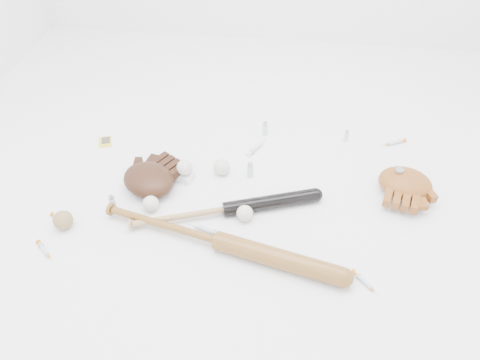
# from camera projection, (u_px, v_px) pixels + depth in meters

# --- Properties ---
(bat_dark) EXTENTS (0.80, 0.33, 0.06)m
(bat_dark) POSITION_uv_depth(u_px,v_px,m) (225.00, 209.00, 1.91)
(bat_dark) COLOR black
(bat_dark) RESTS_ON ground
(bat_wood) EXTENTS (1.01, 0.31, 0.07)m
(bat_wood) POSITION_uv_depth(u_px,v_px,m) (218.00, 241.00, 1.78)
(bat_wood) COLOR brown
(bat_wood) RESTS_ON ground
(glove_dark) EXTENTS (0.39, 0.39, 0.10)m
(glove_dark) POSITION_uv_depth(u_px,v_px,m) (149.00, 179.00, 2.01)
(glove_dark) COLOR black
(glove_dark) RESTS_ON ground
(glove_tan) EXTENTS (0.33, 0.33, 0.10)m
(glove_tan) POSITION_uv_depth(u_px,v_px,m) (405.00, 183.00, 2.00)
(glove_tan) COLOR brown
(glove_tan) RESTS_ON ground
(trading_card) EXTENTS (0.08, 0.10, 0.00)m
(trading_card) POSITION_uv_depth(u_px,v_px,m) (105.00, 142.00, 2.28)
(trading_card) COLOR gold
(trading_card) RESTS_ON ground
(pedestal) EXTENTS (0.08, 0.08, 0.04)m
(pedestal) POSITION_uv_depth(u_px,v_px,m) (186.00, 177.00, 2.07)
(pedestal) COLOR white
(pedestal) RESTS_ON ground
(baseball_on_pedestal) EXTENTS (0.07, 0.07, 0.07)m
(baseball_on_pedestal) POSITION_uv_depth(u_px,v_px,m) (185.00, 168.00, 2.04)
(baseball_on_pedestal) COLOR beige
(baseball_on_pedestal) RESTS_ON pedestal
(baseball_left) EXTENTS (0.07, 0.07, 0.07)m
(baseball_left) POSITION_uv_depth(u_px,v_px,m) (151.00, 204.00, 1.93)
(baseball_left) COLOR beige
(baseball_left) RESTS_ON ground
(baseball_upper) EXTENTS (0.07, 0.07, 0.07)m
(baseball_upper) POSITION_uv_depth(u_px,v_px,m) (222.00, 167.00, 2.09)
(baseball_upper) COLOR beige
(baseball_upper) RESTS_ON ground
(baseball_mid) EXTENTS (0.07, 0.07, 0.07)m
(baseball_mid) POSITION_uv_depth(u_px,v_px,m) (245.00, 213.00, 1.89)
(baseball_mid) COLOR beige
(baseball_mid) RESTS_ON ground
(baseball_aged) EXTENTS (0.08, 0.08, 0.08)m
(baseball_aged) POSITION_uv_depth(u_px,v_px,m) (63.00, 220.00, 1.85)
(baseball_aged) COLOR olive
(baseball_aged) RESTS_ON ground
(syringe_0) EXTENTS (0.13, 0.07, 0.02)m
(syringe_0) POSITION_uv_depth(u_px,v_px,m) (62.00, 218.00, 1.90)
(syringe_0) COLOR #ADBCC6
(syringe_0) RESTS_ON ground
(syringe_1) EXTENTS (0.17, 0.08, 0.02)m
(syringe_1) POSITION_uv_depth(u_px,v_px,m) (206.00, 229.00, 1.85)
(syringe_1) COLOR #ADBCC6
(syringe_1) RESTS_ON ground
(syringe_2) EXTENTS (0.11, 0.16, 0.02)m
(syringe_2) POSITION_uv_depth(u_px,v_px,m) (256.00, 148.00, 2.24)
(syringe_2) COLOR #ADBCC6
(syringe_2) RESTS_ON ground
(syringe_3) EXTENTS (0.11, 0.12, 0.02)m
(syringe_3) POSITION_uv_depth(u_px,v_px,m) (365.00, 282.00, 1.67)
(syringe_3) COLOR #ADBCC6
(syringe_3) RESTS_ON ground
(syringe_4) EXTENTS (0.14, 0.09, 0.02)m
(syringe_4) POSITION_uv_depth(u_px,v_px,m) (394.00, 143.00, 2.27)
(syringe_4) COLOR #ADBCC6
(syringe_4) RESTS_ON ground
(syringe_5) EXTENTS (0.12, 0.11, 0.02)m
(syringe_5) POSITION_uv_depth(u_px,v_px,m) (44.00, 250.00, 1.78)
(syringe_5) COLOR #ADBCC6
(syringe_5) RESTS_ON ground
(vial_0) EXTENTS (0.03, 0.03, 0.07)m
(vial_0) POSITION_uv_depth(u_px,v_px,m) (265.00, 128.00, 2.31)
(vial_0) COLOR silver
(vial_0) RESTS_ON ground
(vial_1) EXTENTS (0.02, 0.02, 0.06)m
(vial_1) POSITION_uv_depth(u_px,v_px,m) (346.00, 136.00, 2.28)
(vial_1) COLOR silver
(vial_1) RESTS_ON ground
(vial_2) EXTENTS (0.03, 0.03, 0.07)m
(vial_2) POSITION_uv_depth(u_px,v_px,m) (250.00, 170.00, 2.08)
(vial_2) COLOR silver
(vial_2) RESTS_ON ground
(vial_3) EXTENTS (0.04, 0.04, 0.11)m
(vial_3) POSITION_uv_depth(u_px,v_px,m) (397.00, 179.00, 2.01)
(vial_3) COLOR silver
(vial_3) RESTS_ON ground
(vial_4) EXTENTS (0.03, 0.03, 0.07)m
(vial_4) POSITION_uv_depth(u_px,v_px,m) (112.00, 202.00, 1.93)
(vial_4) COLOR silver
(vial_4) RESTS_ON ground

